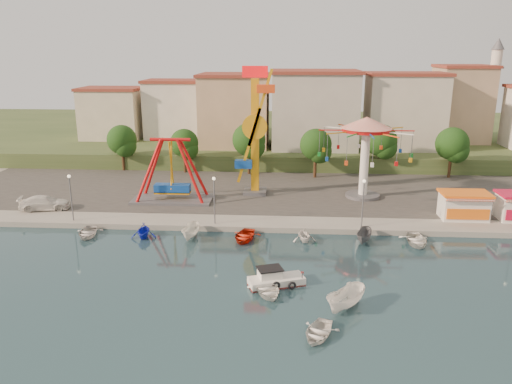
# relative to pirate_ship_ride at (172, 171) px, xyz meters

# --- Properties ---
(ground) EXTENTS (200.00, 200.00, 0.00)m
(ground) POSITION_rel_pirate_ship_ride_xyz_m (14.59, -21.38, -4.39)
(ground) COLOR #142937
(ground) RESTS_ON ground
(quay_deck) EXTENTS (200.00, 100.00, 0.60)m
(quay_deck) POSITION_rel_pirate_ship_ride_xyz_m (14.59, 40.62, -4.09)
(quay_deck) COLOR #9E998E
(quay_deck) RESTS_ON ground
(asphalt_pad) EXTENTS (90.00, 28.00, 0.01)m
(asphalt_pad) POSITION_rel_pirate_ship_ride_xyz_m (14.59, 8.62, -3.79)
(asphalt_pad) COLOR #4C4944
(asphalt_pad) RESTS_ON quay_deck
(hill_terrace) EXTENTS (200.00, 60.00, 3.00)m
(hill_terrace) POSITION_rel_pirate_ship_ride_xyz_m (14.59, 45.62, -2.89)
(hill_terrace) COLOR #384C26
(hill_terrace) RESTS_ON ground
(pirate_ship_ride) EXTENTS (10.00, 5.00, 8.00)m
(pirate_ship_ride) POSITION_rel_pirate_ship_ride_xyz_m (0.00, 0.00, 0.00)
(pirate_ship_ride) COLOR #59595E
(pirate_ship_ride) RESTS_ON quay_deck
(kamikaze_tower) EXTENTS (4.13, 3.10, 16.50)m
(kamikaze_tower) POSITION_rel_pirate_ship_ride_xyz_m (10.38, 3.55, 4.20)
(kamikaze_tower) COLOR #59595E
(kamikaze_tower) RESTS_ON quay_deck
(wave_swinger) EXTENTS (11.60, 11.60, 10.40)m
(wave_swinger) POSITION_rel_pirate_ship_ride_xyz_m (24.27, 3.00, 3.80)
(wave_swinger) COLOR #59595E
(wave_swinger) RESTS_ON quay_deck
(booth_left) EXTENTS (5.40, 3.78, 3.08)m
(booth_left) POSITION_rel_pirate_ship_ride_xyz_m (34.42, -4.90, -2.23)
(booth_left) COLOR white
(booth_left) RESTS_ON quay_deck
(lamp_post_0) EXTENTS (0.14, 0.14, 5.00)m
(lamp_post_0) POSITION_rel_pirate_ship_ride_xyz_m (-9.41, -8.38, -1.29)
(lamp_post_0) COLOR #59595E
(lamp_post_0) RESTS_ON quay_deck
(lamp_post_1) EXTENTS (0.14, 0.14, 5.00)m
(lamp_post_1) POSITION_rel_pirate_ship_ride_xyz_m (6.59, -8.38, -1.29)
(lamp_post_1) COLOR #59595E
(lamp_post_1) RESTS_ON quay_deck
(lamp_post_2) EXTENTS (0.14, 0.14, 5.00)m
(lamp_post_2) POSITION_rel_pirate_ship_ride_xyz_m (22.59, -8.38, -1.29)
(lamp_post_2) COLOR #59595E
(lamp_post_2) RESTS_ON quay_deck
(tree_0) EXTENTS (4.60, 4.60, 7.19)m
(tree_0) POSITION_rel_pirate_ship_ride_xyz_m (-11.41, 15.59, 1.08)
(tree_0) COLOR #382314
(tree_0) RESTS_ON quay_deck
(tree_1) EXTENTS (4.35, 4.35, 6.80)m
(tree_1) POSITION_rel_pirate_ship_ride_xyz_m (-1.41, 14.86, 0.81)
(tree_1) COLOR #382314
(tree_1) RESTS_ON quay_deck
(tree_2) EXTENTS (5.02, 5.02, 7.85)m
(tree_2) POSITION_rel_pirate_ship_ride_xyz_m (8.59, 14.43, 1.52)
(tree_2) COLOR #382314
(tree_2) RESTS_ON quay_deck
(tree_3) EXTENTS (4.68, 4.68, 7.32)m
(tree_3) POSITION_rel_pirate_ship_ride_xyz_m (18.59, 12.98, 1.16)
(tree_3) COLOR #382314
(tree_3) RESTS_ON quay_deck
(tree_4) EXTENTS (4.86, 4.86, 7.60)m
(tree_4) POSITION_rel_pirate_ship_ride_xyz_m (28.59, 15.97, 1.35)
(tree_4) COLOR #382314
(tree_4) RESTS_ON quay_deck
(tree_5) EXTENTS (4.83, 4.83, 7.54)m
(tree_5) POSITION_rel_pirate_ship_ride_xyz_m (38.59, 14.15, 1.31)
(tree_5) COLOR #382314
(tree_5) RESTS_ON quay_deck
(building_0) EXTENTS (9.26, 9.53, 11.87)m
(building_0) POSITION_rel_pirate_ship_ride_xyz_m (-18.78, 24.68, 4.54)
(building_0) COLOR beige
(building_0) RESTS_ON hill_terrace
(building_1) EXTENTS (12.33, 9.01, 8.63)m
(building_1) POSITION_rel_pirate_ship_ride_xyz_m (-6.74, 30.00, 2.92)
(building_1) COLOR silver
(building_1) RESTS_ON hill_terrace
(building_2) EXTENTS (11.95, 9.28, 11.23)m
(building_2) POSITION_rel_pirate_ship_ride_xyz_m (6.40, 30.58, 4.22)
(building_2) COLOR tan
(building_2) RESTS_ON hill_terrace
(building_3) EXTENTS (12.59, 10.50, 9.20)m
(building_3) POSITION_rel_pirate_ship_ride_xyz_m (20.19, 27.42, 3.20)
(building_3) COLOR beige
(building_3) RESTS_ON hill_terrace
(building_4) EXTENTS (10.75, 9.23, 9.24)m
(building_4) POSITION_rel_pirate_ship_ride_xyz_m (33.66, 30.82, 3.22)
(building_4) COLOR beige
(building_4) RESTS_ON hill_terrace
(building_5) EXTENTS (12.77, 10.96, 11.21)m
(building_5) POSITION_rel_pirate_ship_ride_xyz_m (46.96, 28.95, 4.21)
(building_5) COLOR tan
(building_5) RESTS_ON hill_terrace
(minaret) EXTENTS (2.80, 2.80, 18.00)m
(minaret) POSITION_rel_pirate_ship_ride_xyz_m (50.59, 32.62, 8.15)
(minaret) COLOR silver
(minaret) RESTS_ON hill_terrace
(cabin_motorboat) EXTENTS (4.97, 3.21, 1.64)m
(cabin_motorboat) POSITION_rel_pirate_ship_ride_xyz_m (13.59, -21.69, -3.96)
(cabin_motorboat) COLOR white
(cabin_motorboat) RESTS_ON ground
(rowboat_a) EXTENTS (3.85, 4.52, 0.79)m
(rowboat_a) POSITION_rel_pirate_ship_ride_xyz_m (13.01, -23.32, -4.00)
(rowboat_a) COLOR white
(rowboat_a) RESTS_ON ground
(rowboat_b) EXTENTS (3.58, 4.16, 0.72)m
(rowboat_b) POSITION_rel_pirate_ship_ride_xyz_m (16.76, -29.34, -4.03)
(rowboat_b) COLOR white
(rowboat_b) RESTS_ON ground
(skiff) EXTENTS (4.10, 4.49, 1.71)m
(skiff) POSITION_rel_pirate_ship_ride_xyz_m (19.08, -25.49, -3.54)
(skiff) COLOR white
(skiff) RESTS_ON ground
(van) EXTENTS (6.13, 3.63, 1.66)m
(van) POSITION_rel_pirate_ship_ride_xyz_m (-14.42, -4.77, -2.96)
(van) COLOR silver
(van) RESTS_ON quay_deck
(moored_boat_0) EXTENTS (3.32, 4.23, 0.80)m
(moored_boat_0) POSITION_rel_pirate_ship_ride_xyz_m (-6.56, -11.58, -3.99)
(moored_boat_0) COLOR beige
(moored_boat_0) RESTS_ON ground
(moored_boat_1) EXTENTS (2.99, 3.34, 1.59)m
(moored_boat_1) POSITION_rel_pirate_ship_ride_xyz_m (-0.49, -11.58, -3.60)
(moored_boat_1) COLOR #1624C6
(moored_boat_1) RESTS_ON ground
(moored_boat_2) EXTENTS (1.80, 3.94, 1.47)m
(moored_boat_2) POSITION_rel_pirate_ship_ride_xyz_m (4.52, -11.58, -3.66)
(moored_boat_2) COLOR silver
(moored_boat_2) RESTS_ON ground
(moored_boat_3) EXTENTS (3.62, 4.56, 0.85)m
(moored_boat_3) POSITION_rel_pirate_ship_ride_xyz_m (10.12, -11.58, -3.97)
(moored_boat_3) COLOR red
(moored_boat_3) RESTS_ON ground
(moored_boat_4) EXTENTS (2.93, 3.21, 1.45)m
(moored_boat_4) POSITION_rel_pirate_ship_ride_xyz_m (16.31, -11.58, -3.67)
(moored_boat_4) COLOR white
(moored_boat_4) RESTS_ON ground
(moored_boat_5) EXTENTS (2.37, 3.85, 1.39)m
(moored_boat_5) POSITION_rel_pirate_ship_ride_xyz_m (22.44, -11.58, -3.70)
(moored_boat_5) COLOR #5B5C61
(moored_boat_5) RESTS_ON ground
(moored_boat_6) EXTENTS (3.08, 4.26, 0.87)m
(moored_boat_6) POSITION_rel_pirate_ship_ride_xyz_m (27.69, -11.58, -3.96)
(moored_boat_6) COLOR white
(moored_boat_6) RESTS_ON ground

